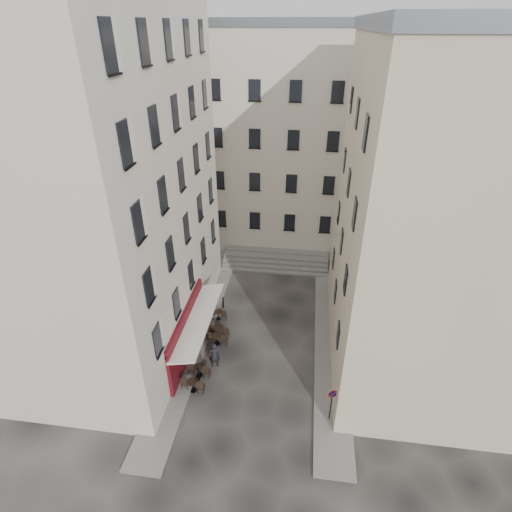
% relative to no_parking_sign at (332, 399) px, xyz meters
% --- Properties ---
extents(ground, '(90.00, 90.00, 0.00)m').
position_rel_no_parking_sign_xyz_m(ground, '(-4.30, 2.71, -1.60)').
color(ground, black).
rests_on(ground, ground).
extents(sidewalk_left, '(2.00, 22.00, 0.12)m').
position_rel_no_parking_sign_xyz_m(sidewalk_left, '(-8.80, 6.71, -1.54)').
color(sidewalk_left, slate).
rests_on(sidewalk_left, ground).
extents(sidewalk_right, '(2.00, 18.00, 0.12)m').
position_rel_no_parking_sign_xyz_m(sidewalk_right, '(0.20, 5.71, -1.54)').
color(sidewalk_right, slate).
rests_on(sidewalk_right, ground).
extents(building_left, '(12.20, 16.20, 20.60)m').
position_rel_no_parking_sign_xyz_m(building_left, '(-14.80, 5.71, 8.70)').
color(building_left, beige).
rests_on(building_left, ground).
extents(building_right, '(12.20, 14.20, 18.60)m').
position_rel_no_parking_sign_xyz_m(building_right, '(6.20, 6.21, 7.71)').
color(building_right, tan).
rests_on(building_right, ground).
extents(building_back, '(18.20, 10.20, 18.60)m').
position_rel_no_parking_sign_xyz_m(building_back, '(-5.30, 21.71, 7.71)').
color(building_back, beige).
rests_on(building_back, ground).
extents(cafe_storefront, '(1.74, 7.30, 3.50)m').
position_rel_no_parking_sign_xyz_m(cafe_storefront, '(-8.62, 3.71, 0.27)').
color(cafe_storefront, '#460A0F').
rests_on(cafe_storefront, ground).
extents(stone_steps, '(9.00, 3.15, 0.80)m').
position_rel_no_parking_sign_xyz_m(stone_steps, '(-4.30, 15.29, -1.20)').
color(stone_steps, '#615E5C').
rests_on(stone_steps, ground).
extents(bollard_near, '(0.12, 0.12, 0.98)m').
position_rel_no_parking_sign_xyz_m(bollard_near, '(-7.55, 1.71, -1.08)').
color(bollard_near, black).
rests_on(bollard_near, ground).
extents(bollard_mid, '(0.12, 0.12, 0.98)m').
position_rel_no_parking_sign_xyz_m(bollard_mid, '(-7.55, 5.21, -1.08)').
color(bollard_mid, black).
rests_on(bollard_mid, ground).
extents(bollard_far, '(0.12, 0.12, 0.98)m').
position_rel_no_parking_sign_xyz_m(bollard_far, '(-7.55, 8.71, -1.08)').
color(bollard_far, black).
rests_on(bollard_far, ground).
extents(no_parking_sign, '(0.50, 0.19, 2.26)m').
position_rel_no_parking_sign_xyz_m(no_parking_sign, '(0.00, 0.00, 0.00)').
color(no_parking_sign, black).
rests_on(no_parking_sign, ground).
extents(bistro_table_a, '(1.38, 0.65, 0.97)m').
position_rel_no_parking_sign_xyz_m(bistro_table_a, '(-7.67, 0.92, -1.11)').
color(bistro_table_a, black).
rests_on(bistro_table_a, ground).
extents(bistro_table_b, '(1.36, 0.64, 0.96)m').
position_rel_no_parking_sign_xyz_m(bistro_table_b, '(-7.61, 2.09, -1.11)').
color(bistro_table_b, black).
rests_on(bistro_table_b, ground).
extents(bistro_table_c, '(1.37, 0.64, 0.97)m').
position_rel_no_parking_sign_xyz_m(bistro_table_c, '(-7.15, 4.88, -1.11)').
color(bistro_table_c, black).
rests_on(bistro_table_c, ground).
extents(bistro_table_d, '(1.39, 0.65, 0.98)m').
position_rel_no_parking_sign_xyz_m(bistro_table_d, '(-7.18, 5.60, -1.10)').
color(bistro_table_d, black).
rests_on(bistro_table_d, ground).
extents(bistro_table_e, '(1.22, 0.57, 0.86)m').
position_rel_no_parking_sign_xyz_m(bistro_table_e, '(-7.62, 7.42, -1.16)').
color(bistro_table_e, black).
rests_on(bistro_table_e, ground).
extents(pedestrian, '(0.75, 0.60, 1.80)m').
position_rel_no_parking_sign_xyz_m(pedestrian, '(-6.88, 2.97, -0.71)').
color(pedestrian, black).
rests_on(pedestrian, ground).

